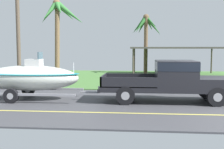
% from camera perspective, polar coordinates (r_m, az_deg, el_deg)
% --- Properties ---
extents(ground, '(36.00, 22.00, 0.11)m').
position_cam_1_polar(ground, '(20.98, 13.57, -1.54)').
color(ground, '#424247').
extents(pickup_truck_towing, '(6.02, 2.05, 1.86)m').
position_cam_1_polar(pickup_truck_towing, '(13.10, 12.43, -0.87)').
color(pickup_truck_towing, black).
rests_on(pickup_truck_towing, ground).
extents(boat_on_trailer, '(5.94, 2.20, 2.24)m').
position_cam_1_polar(boat_on_trailer, '(13.98, -16.24, -0.60)').
color(boat_on_trailer, gray).
rests_on(boat_on_trailer, ground).
extents(carport_awning, '(7.87, 5.82, 2.53)m').
position_cam_1_polar(carport_awning, '(25.57, 12.74, 5.13)').
color(carport_awning, '#4C4238').
rests_on(carport_awning, ground).
extents(palm_tree_near_left, '(2.98, 2.76, 5.60)m').
position_cam_1_polar(palm_tree_near_left, '(27.03, 6.69, 8.90)').
color(palm_tree_near_left, brown).
rests_on(palm_tree_near_left, ground).
extents(palm_tree_near_right, '(3.02, 3.19, 5.58)m').
position_cam_1_polar(palm_tree_near_right, '(19.15, -10.49, 10.87)').
color(palm_tree_near_right, brown).
rests_on(palm_tree_near_right, ground).
extents(utility_pole, '(0.24, 1.80, 8.11)m').
position_cam_1_polar(utility_pole, '(18.71, -18.34, 10.49)').
color(utility_pole, brown).
rests_on(utility_pole, ground).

